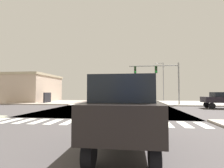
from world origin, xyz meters
The scene contains 13 objects.
ground centered at (0.00, 0.00, -0.03)m, with size 90.00×90.00×0.05m.
sidewalk_corner_ne centered at (13.00, 12.00, 0.07)m, with size 12.00×12.00×0.14m.
sidewalk_corner_nw centered at (-13.00, 12.00, 0.07)m, with size 12.00×12.00×0.14m.
crosswalk_near centered at (-0.25, -7.30, 0.00)m, with size 13.50×2.00×0.01m.
crosswalk_far centered at (-0.25, 7.30, 0.00)m, with size 13.50×2.00×0.01m.
traffic_signal_mast centered at (5.91, 7.57, 4.52)m, with size 7.09×0.55×6.09m.
street_lamp centered at (8.08, 17.90, 4.70)m, with size 1.78×0.32×7.83m.
bank_building centered at (-19.29, 13.86, 2.65)m, with size 13.06×10.67×5.29m.
sedan_nearside_1 centered at (-5.00, 16.36, 1.12)m, with size 1.80×4.30×1.88m.
suv_crossing_1 centered at (-2.00, 23.47, 1.39)m, with size 1.96×4.60×2.34m.
sedan_queued_2 centered at (-2.00, 13.55, 1.12)m, with size 1.80×4.30×1.88m.
sedan_leading_3 centered at (12.51, 3.50, 1.12)m, with size 4.30×1.80×1.88m.
suv_middle_2 centered at (2.00, -12.05, 1.39)m, with size 1.96×4.60×2.34m.
Camera 1 is at (2.31, -17.83, 1.89)m, focal length 27.61 mm.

